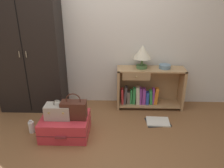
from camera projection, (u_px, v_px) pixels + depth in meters
ground_plane at (95, 156)px, 2.58m from camera, size 9.00×9.00×0.00m
back_wall at (102, 25)px, 3.47m from camera, size 6.40×0.10×2.60m
wardrobe at (29, 50)px, 3.36m from camera, size 1.00×0.47×1.92m
bookshelf at (147, 89)px, 3.61m from camera, size 1.07×0.34×0.67m
table_lamp at (142, 53)px, 3.39m from camera, size 0.28×0.28×0.36m
bowl at (165, 67)px, 3.46m from camera, size 0.18×0.18×0.06m
suitcase_large at (66, 126)px, 2.94m from camera, size 0.62×0.53×0.27m
train_case at (58, 111)px, 2.84m from camera, size 0.33×0.20×0.26m
handbag at (74, 110)px, 2.82m from camera, size 0.32×0.15×0.35m
bottle at (31, 127)px, 3.00m from camera, size 0.08×0.08×0.18m
open_book_on_floor at (158, 122)px, 3.26m from camera, size 0.38×0.32×0.02m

